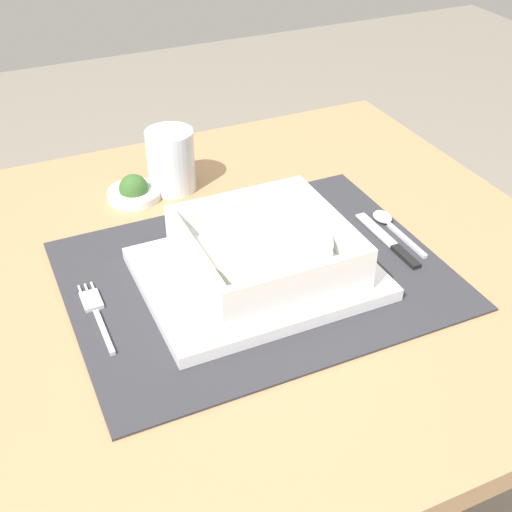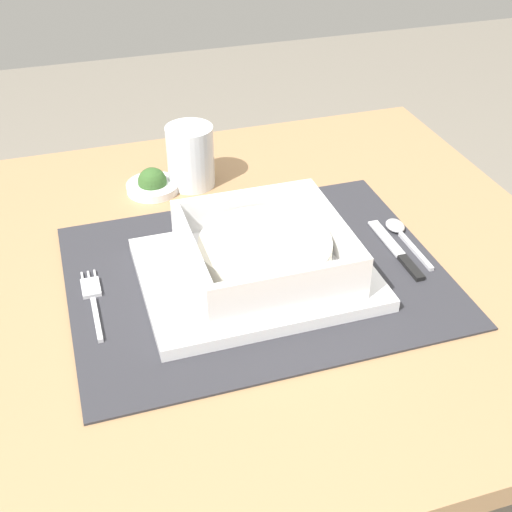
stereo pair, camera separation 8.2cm
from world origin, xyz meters
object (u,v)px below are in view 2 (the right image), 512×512
at_px(dining_table, 233,331).
at_px(drinking_glass, 188,160).
at_px(fork, 93,298).
at_px(spoon, 399,231).
at_px(butter_knife, 399,253).
at_px(condiment_saucer, 153,184).
at_px(porridge_bowl, 265,252).

relative_size(dining_table, drinking_glass, 9.55).
bearing_deg(fork, spoon, 3.23).
xyz_separation_m(butter_knife, drinking_glass, (-0.22, 0.27, 0.04)).
height_order(drinking_glass, condiment_saucer, drinking_glass).
relative_size(spoon, condiment_saucer, 1.49).
relative_size(porridge_bowl, drinking_glass, 2.03).
xyz_separation_m(dining_table, porridge_bowl, (0.03, -0.04, 0.15)).
relative_size(drinking_glass, condiment_saucer, 1.18).
bearing_deg(butter_knife, condiment_saucer, 138.20).
xyz_separation_m(porridge_bowl, drinking_glass, (-0.04, 0.26, 0.00)).
relative_size(dining_table, spoon, 7.62).
xyz_separation_m(fork, spoon, (0.41, 0.02, 0.00)).
bearing_deg(condiment_saucer, drinking_glass, 2.81).
bearing_deg(spoon, fork, -179.75).
bearing_deg(drinking_glass, butter_knife, -50.97).
distance_m(dining_table, porridge_bowl, 0.16).
distance_m(dining_table, condiment_saucer, 0.26).
relative_size(porridge_bowl, butter_knife, 1.38).
bearing_deg(dining_table, fork, -173.04).
bearing_deg(butter_knife, porridge_bowl, -179.54).
xyz_separation_m(dining_table, condiment_saucer, (-0.06, 0.22, 0.12)).
bearing_deg(butter_knife, dining_table, 170.01).
bearing_deg(dining_table, porridge_bowl, -51.93).
bearing_deg(drinking_glass, condiment_saucer, -177.19).
bearing_deg(porridge_bowl, butter_knife, -1.83).
xyz_separation_m(porridge_bowl, condiment_saucer, (-0.09, 0.26, -0.03)).
xyz_separation_m(porridge_bowl, fork, (-0.21, 0.02, -0.04)).
xyz_separation_m(dining_table, butter_knife, (0.21, -0.05, 0.12)).
bearing_deg(fork, drinking_glass, 55.35).
xyz_separation_m(dining_table, drinking_glass, (-0.00, 0.22, 0.15)).
xyz_separation_m(spoon, butter_knife, (-0.02, -0.04, -0.00)).
height_order(dining_table, spoon, spoon).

